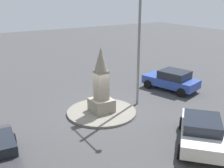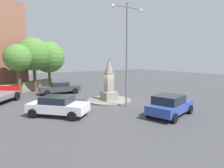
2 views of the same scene
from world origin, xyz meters
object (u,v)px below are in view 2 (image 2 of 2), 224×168
object	(u,v)px
tree_mid_cluster	(18,58)
tree_far_corner	(49,57)
car_white_waiting	(58,106)
car_dark_grey_far_side	(60,88)
streetlamp	(127,46)
car_blue_near_island	(170,105)
monument	(109,83)
tree_near_wall	(34,54)

from	to	relation	value
tree_mid_cluster	tree_far_corner	size ratio (longest dim) A/B	0.89
car_white_waiting	car_dark_grey_far_side	distance (m)	9.09
streetlamp	car_blue_near_island	xyz separation A→B (m)	(-0.87, 3.84, -4.26)
car_dark_grey_far_side	car_white_waiting	bearing A→B (deg)	70.13
tree_far_corner	car_blue_near_island	bearing A→B (deg)	99.73
car_blue_near_island	car_dark_grey_far_side	bearing A→B (deg)	-75.13
streetlamp	tree_far_corner	bearing A→B (deg)	-81.10
monument	tree_mid_cluster	bearing A→B (deg)	-51.84
car_white_waiting	tree_mid_cluster	bearing A→B (deg)	-85.44
car_dark_grey_far_side	tree_near_wall	distance (m)	5.39
monument	tree_far_corner	bearing A→B (deg)	-79.10
car_blue_near_island	tree_near_wall	world-z (taller)	tree_near_wall
monument	tree_far_corner	world-z (taller)	tree_far_corner
monument	tree_mid_cluster	distance (m)	10.73
car_dark_grey_far_side	tree_near_wall	bearing A→B (deg)	-59.87
car_dark_grey_far_side	car_blue_near_island	bearing A→B (deg)	104.87
monument	tree_near_wall	world-z (taller)	tree_near_wall
car_blue_near_island	car_white_waiting	distance (m)	7.85
tree_mid_cluster	tree_far_corner	distance (m)	5.32
car_white_waiting	tree_near_wall	size ratio (longest dim) A/B	0.65
streetlamp	tree_far_corner	distance (m)	14.28
monument	streetlamp	world-z (taller)	streetlamp
streetlamp	car_dark_grey_far_side	world-z (taller)	streetlamp
car_white_waiting	streetlamp	bearing A→B (deg)	174.67
car_white_waiting	tree_mid_cluster	size ratio (longest dim) A/B	0.76
streetlamp	car_dark_grey_far_side	bearing A→B (deg)	-74.25
car_white_waiting	tree_far_corner	bearing A→B (deg)	-104.26
tree_near_wall	car_blue_near_island	bearing A→B (deg)	108.26
streetlamp	car_white_waiting	xyz separation A→B (m)	(5.65, -0.53, -4.30)
streetlamp	car_dark_grey_far_side	distance (m)	10.38
tree_far_corner	car_white_waiting	bearing A→B (deg)	75.74
car_blue_near_island	streetlamp	bearing A→B (deg)	-77.24
car_white_waiting	tree_mid_cluster	world-z (taller)	tree_mid_cluster
monument	tree_near_wall	size ratio (longest dim) A/B	0.60
car_blue_near_island	tree_near_wall	distance (m)	17.49
car_white_waiting	tree_near_wall	bearing A→B (deg)	-95.60
monument	streetlamp	distance (m)	4.29
streetlamp	tree_mid_cluster	xyz separation A→B (m)	(6.48, -10.92, -1.01)
streetlamp	tree_near_wall	xyz separation A→B (m)	(4.49, -12.39, -0.55)
monument	car_blue_near_island	bearing A→B (deg)	97.66
monument	car_white_waiting	bearing A→B (deg)	20.93
monument	car_dark_grey_far_side	bearing A→B (deg)	-68.24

